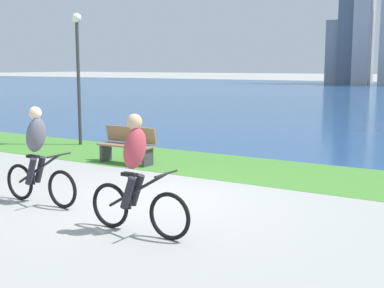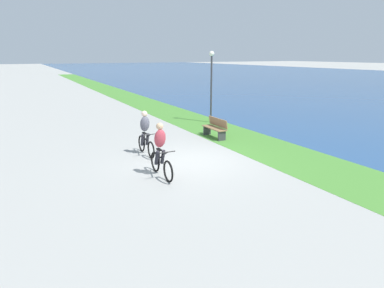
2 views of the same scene
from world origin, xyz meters
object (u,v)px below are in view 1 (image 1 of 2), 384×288
Objects in this scene: cyclist_lead at (136,175)px; lamppost_tall at (78,60)px; bench_near_path at (127,145)px; cyclist_trailing at (38,156)px.

cyclist_lead is 9.03m from lamppost_tall.
lamppost_tall reaches higher than bench_near_path.
cyclist_lead is 1.15× the size of bench_near_path.
lamppost_tall is (-4.25, 5.42, 1.72)m from cyclist_trailing.
cyclist_trailing is 3.95m from bench_near_path.
bench_near_path is at bearing -27.51° from lamppost_tall.
bench_near_path is 4.14m from lamppost_tall.
cyclist_lead is 0.44× the size of lamppost_tall.
cyclist_trailing is at bearing -73.84° from bench_near_path.
bench_near_path is (-1.10, 3.78, -0.39)m from cyclist_trailing.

